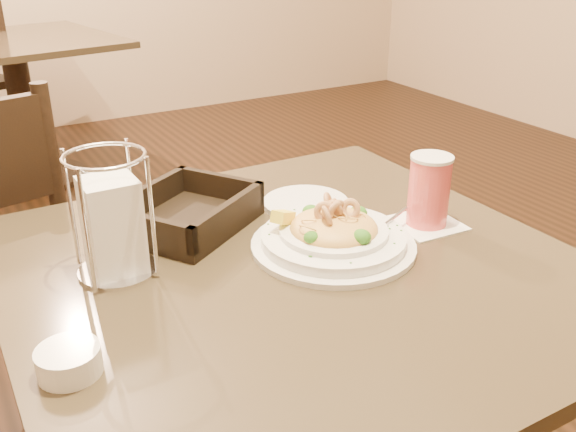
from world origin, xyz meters
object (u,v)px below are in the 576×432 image
drink_glass (429,191)px  bread_basket (187,215)px  pasta_bowl (333,234)px  napkin_caddy (112,223)px  butter_ramekin (69,361)px  main_table (294,375)px  background_table (19,86)px  side_plate (306,203)px

drink_glass → bread_basket: bearing=151.0°
pasta_bowl → napkin_caddy: (-0.34, 0.11, 0.06)m
napkin_caddy → drink_glass: bearing=-11.6°
butter_ramekin → drink_glass: bearing=9.1°
pasta_bowl → napkin_caddy: size_ratio=1.55×
butter_ramekin → main_table: bearing=14.4°
main_table → drink_glass: bearing=1.9°
background_table → butter_ramekin: butter_ramekin is taller
background_table → bread_basket: size_ratio=3.43×
drink_glass → napkin_caddy: napkin_caddy is taller
background_table → bread_basket: bearing=-91.2°
drink_glass → side_plate: bearing=128.5°
main_table → bread_basket: size_ratio=3.00×
drink_glass → butter_ramekin: (-0.67, -0.11, -0.05)m
background_table → butter_ramekin: size_ratio=12.86×
main_table → bread_basket: (-0.10, 0.22, 0.25)m
main_table → pasta_bowl: bearing=10.8°
napkin_caddy → main_table: bearing=-25.5°
napkin_caddy → butter_ramekin: size_ratio=2.51×
drink_glass → butter_ramekin: bearing=-170.9°
background_table → bread_basket: (-0.05, -2.36, 0.25)m
butter_ramekin → bread_basket: bearing=48.2°
butter_ramekin → background_table: bearing=82.8°
background_table → side_plate: side_plate is taller
napkin_caddy → background_table: bearing=85.1°
main_table → butter_ramekin: size_ratio=11.23×
main_table → pasta_bowl: pasta_bowl is taller
pasta_bowl → drink_glass: (0.20, -0.01, 0.04)m
background_table → napkin_caddy: 2.49m
drink_glass → side_plate: (-0.15, 0.19, -0.06)m
background_table → pasta_bowl: pasta_bowl is taller
background_table → butter_ramekin: (-0.34, -2.68, 0.24)m
bread_basket → side_plate: size_ratio=1.77×
side_plate → butter_ramekin: bearing=-150.8°
main_table → side_plate: size_ratio=5.32×
background_table → pasta_bowl: bearing=-87.0°
napkin_caddy → butter_ramekin: bearing=-119.8°
napkin_caddy → butter_ramekin: (-0.13, -0.22, -0.07)m
pasta_bowl → napkin_caddy: napkin_caddy is taller
background_table → pasta_bowl: size_ratio=3.30×
drink_glass → bread_basket: (-0.39, 0.21, -0.04)m
pasta_bowl → side_plate: (0.05, 0.18, -0.02)m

